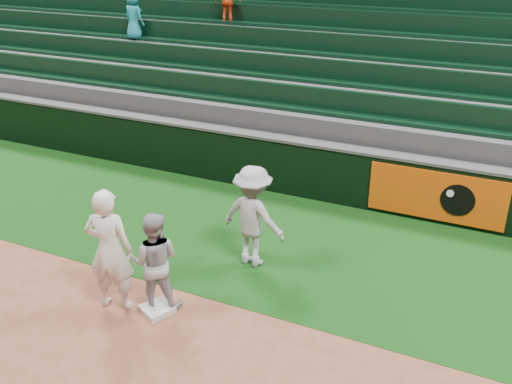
# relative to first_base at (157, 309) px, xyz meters

# --- Properties ---
(ground) EXTENTS (70.00, 70.00, 0.00)m
(ground) POSITION_rel_first_base_xyz_m (0.29, -0.28, -0.05)
(ground) COLOR brown
(ground) RESTS_ON ground
(foul_grass) EXTENTS (36.00, 4.20, 0.01)m
(foul_grass) POSITION_rel_first_base_xyz_m (0.29, 2.72, -0.04)
(foul_grass) COLOR #0D340D
(foul_grass) RESTS_ON ground
(first_base) EXTENTS (0.57, 0.57, 0.10)m
(first_base) POSITION_rel_first_base_xyz_m (0.00, 0.00, 0.00)
(first_base) COLOR silver
(first_base) RESTS_ON ground
(first_baseman) EXTENTS (0.81, 0.64, 1.96)m
(first_baseman) POSITION_rel_first_base_xyz_m (-0.66, -0.13, 0.93)
(first_baseman) COLOR white
(first_baseman) RESTS_ON ground
(baserunner) EXTENTS (0.93, 0.84, 1.58)m
(baserunner) POSITION_rel_first_base_xyz_m (-0.08, 0.15, 0.74)
(baserunner) COLOR #9E9FA8
(baserunner) RESTS_ON ground
(base_coach) EXTENTS (1.23, 0.81, 1.79)m
(base_coach) POSITION_rel_first_base_xyz_m (0.71, 1.89, 0.85)
(base_coach) COLOR #A3A6B1
(base_coach) RESTS_ON foul_grass
(field_wall) EXTENTS (36.00, 0.45, 1.25)m
(field_wall) POSITION_rel_first_base_xyz_m (0.32, 4.92, 0.59)
(field_wall) COLOR black
(field_wall) RESTS_ON ground
(stadium_seating) EXTENTS (36.00, 5.95, 5.11)m
(stadium_seating) POSITION_rel_first_base_xyz_m (0.29, 8.69, 1.65)
(stadium_seating) COLOR #38383A
(stadium_seating) RESTS_ON ground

